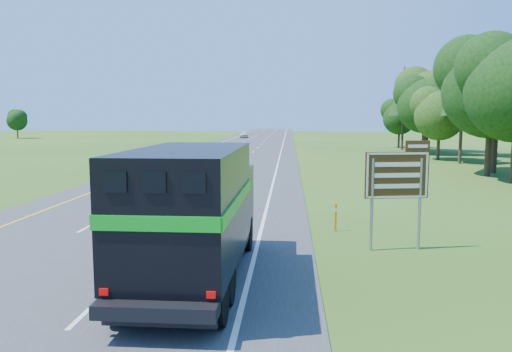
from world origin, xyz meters
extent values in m
cube|color=#38383A|center=(0.00, 50.00, 0.02)|extent=(15.00, 260.00, 0.04)
cube|color=yellow|center=(-5.50, 50.00, 0.04)|extent=(0.15, 260.00, 0.01)
cube|color=white|center=(5.50, 50.00, 0.04)|extent=(0.15, 260.00, 0.01)
cylinder|color=black|center=(2.91, 7.43, 0.63)|extent=(0.39, 1.18, 1.18)
cylinder|color=black|center=(5.15, 7.41, 0.63)|extent=(0.39, 1.18, 1.18)
cylinder|color=black|center=(2.85, 2.30, 0.63)|extent=(0.39, 1.18, 1.18)
cylinder|color=black|center=(5.09, 2.28, 0.63)|extent=(0.39, 1.18, 1.18)
cylinder|color=black|center=(2.84, 1.02, 0.63)|extent=(0.39, 1.18, 1.18)
cylinder|color=black|center=(5.08, 1.00, 0.63)|extent=(0.39, 1.18, 1.18)
cube|color=black|center=(3.99, 4.00, 0.76)|extent=(2.66, 8.58, 0.30)
cube|color=black|center=(4.03, 7.31, 1.92)|extent=(2.64, 1.95, 2.03)
cube|color=black|center=(4.04, 8.30, 2.46)|extent=(2.35, 0.09, 0.64)
cube|color=black|center=(3.98, 3.25, 2.38)|extent=(2.74, 6.23, 2.94)
cube|color=#08A019|center=(3.95, 0.13, 2.52)|extent=(2.67, 0.07, 0.32)
cube|color=#08A019|center=(2.63, 3.27, 2.52)|extent=(0.11, 6.20, 0.32)
cube|color=#08A019|center=(5.34, 3.24, 2.52)|extent=(0.11, 6.20, 0.32)
cube|color=black|center=(3.15, 0.14, 3.36)|extent=(0.48, 0.05, 0.43)
cube|color=black|center=(3.95, 0.13, 3.36)|extent=(0.48, 0.05, 0.43)
cube|color=black|center=(4.75, 0.12, 3.36)|extent=(0.48, 0.05, 0.43)
cube|color=black|center=(3.95, 0.26, 0.36)|extent=(2.46, 0.16, 0.11)
cube|color=#B20505|center=(2.83, 0.14, 1.07)|extent=(0.19, 0.04, 0.15)
cube|color=#B20505|center=(5.07, 0.12, 1.07)|extent=(0.19, 0.04, 0.15)
imported|color=silver|center=(-3.49, 41.28, 0.93)|extent=(3.31, 6.57, 1.78)
imported|color=silver|center=(-3.38, 99.27, 0.76)|extent=(1.92, 4.30, 1.44)
cylinder|color=gray|center=(9.51, 7.75, 1.62)|extent=(0.11, 0.11, 3.24)
cylinder|color=gray|center=(11.22, 8.02, 1.62)|extent=(0.11, 0.11, 3.24)
cube|color=#47260F|center=(10.37, 7.89, 2.65)|extent=(2.25, 0.42, 1.62)
cube|color=#47260F|center=(11.06, 8.00, 3.66)|extent=(0.86, 0.20, 0.39)
cube|color=white|center=(10.37, 7.85, 2.65)|extent=(2.14, 0.35, 1.56)
cube|color=orange|center=(8.55, 10.62, 0.57)|extent=(0.08, 0.04, 1.14)
cube|color=white|center=(8.55, 10.62, 0.88)|extent=(0.09, 0.05, 0.12)
camera|label=1|loc=(6.64, -9.57, 4.67)|focal=35.00mm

